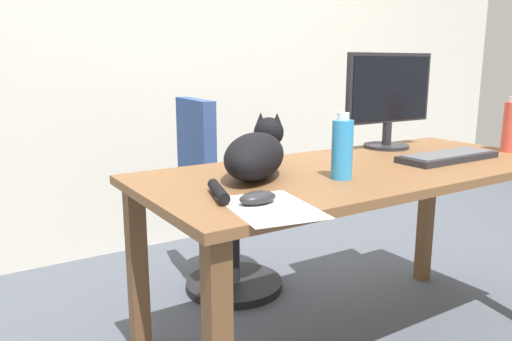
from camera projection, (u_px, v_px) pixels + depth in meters
The scene contains 10 objects.
back_wall at pixel (181, 31), 3.00m from camera, with size 6.00×0.04×2.60m, color beige.
desk at pixel (360, 192), 1.85m from camera, with size 1.65×0.71×0.74m.
office_chair at pixel (224, 209), 2.42m from camera, with size 0.48×0.48×0.95m.
monitor at pixel (389, 97), 2.19m from camera, with size 0.48×0.20×0.41m.
keyboard at pixel (448, 157), 1.96m from camera, with size 0.44×0.15×0.03m.
cat at pixel (256, 153), 1.65m from camera, with size 0.47×0.44×0.20m.
computer_mouse at pixel (258, 198), 1.34m from camera, with size 0.11×0.06×0.04m, color #232328.
paper_sheet at pixel (271, 207), 1.31m from camera, with size 0.21×0.30×0.00m, color white.
water_bottle at pixel (512, 126), 2.12m from camera, with size 0.07×0.07×0.23m.
spray_bottle at pixel (342, 149), 1.62m from camera, with size 0.07×0.07×0.22m.
Camera 1 is at (-1.29, -1.30, 1.11)m, focal length 35.12 mm.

